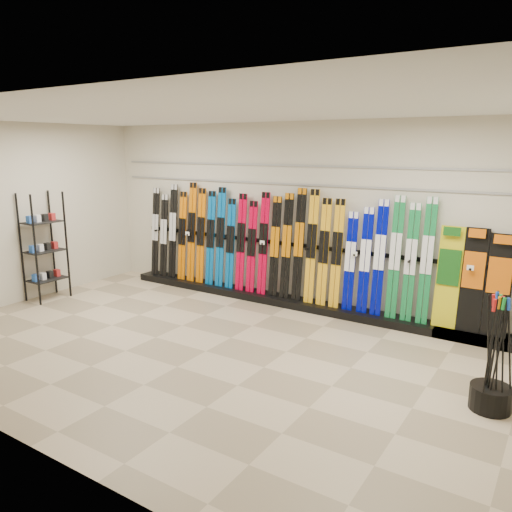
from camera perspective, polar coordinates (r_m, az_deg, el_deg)
The scene contains 12 objects.
floor at distance 6.63m, azimuth -5.75°, elevation -10.78°, with size 8.00×8.00×0.00m, color gray.
back_wall at distance 8.27m, azimuth 4.88°, elevation 4.71°, with size 8.00×8.00×0.00m, color beige.
left_wall at distance 9.22m, azimuth -25.91°, elevation 4.30°, with size 5.00×5.00×0.00m, color beige.
ceiling at distance 6.11m, azimuth -6.38°, elevation 16.06°, with size 8.00×8.00×0.00m, color silver.
ski_rack_base at distance 8.29m, azimuth 5.36°, elevation -5.49°, with size 8.00×0.40×0.12m, color black.
skis at distance 8.40m, azimuth 1.53°, elevation 1.26°, with size 5.38×0.19×1.84m.
snowboards at distance 7.39m, azimuth 23.50°, elevation -2.62°, with size 0.96×0.22×1.42m.
accessory_rack at distance 9.27m, azimuth -23.05°, elevation 1.00°, with size 0.40×0.60×1.85m, color black.
pole_bin at distance 5.74m, azimuth 25.21°, elevation -14.45°, with size 0.41×0.41×0.25m, color black.
ski_poles at distance 5.53m, azimuth 25.73°, elevation -10.02°, with size 0.32×0.38×1.18m.
slatwall_rail_0 at distance 8.20m, azimuth 4.88°, elevation 8.16°, with size 7.60×0.02×0.03m, color gray.
slatwall_rail_1 at distance 8.18m, azimuth 4.91°, elevation 10.25°, with size 7.60×0.02×0.03m, color gray.
Camera 1 is at (3.83, -4.74, 2.61)m, focal length 35.00 mm.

